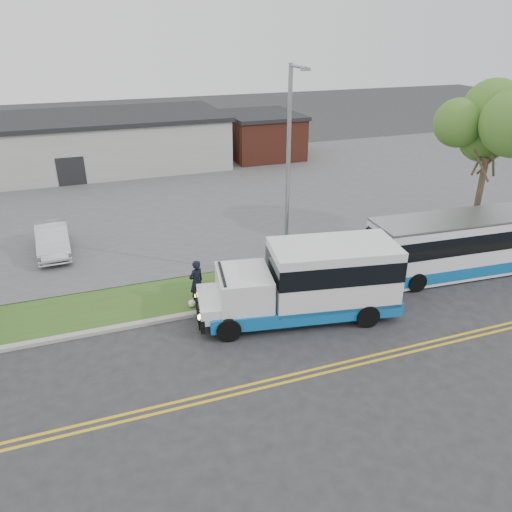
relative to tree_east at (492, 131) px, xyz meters
name	(u,v)px	position (x,y,z in m)	size (l,w,h in m)	color
ground	(244,321)	(-14.00, -3.00, -6.20)	(140.00, 140.00, 0.00)	#28282B
lane_line_north	(280,377)	(-14.00, -6.85, -6.20)	(70.00, 0.12, 0.01)	gold
lane_line_south	(284,383)	(-14.00, -7.15, -6.20)	(70.00, 0.12, 0.01)	gold
curb	(236,306)	(-14.00, -1.90, -6.13)	(80.00, 0.30, 0.15)	#9E9B93
verge	(224,288)	(-14.00, -0.10, -6.15)	(80.00, 3.30, 0.10)	#35501A
parking_lot	(166,197)	(-14.00, 14.00, -6.15)	(80.00, 25.00, 0.10)	#4C4C4F
commercial_building	(68,144)	(-20.00, 24.00, -4.02)	(25.40, 10.40, 4.35)	#9E9E99
brick_wing	(262,135)	(-3.50, 23.00, -4.24)	(6.30, 7.30, 3.90)	brown
tree_east	(492,131)	(0.00, 0.00, 0.00)	(5.20, 5.20, 8.33)	#3A2C20
streetlight_near	(289,172)	(-11.00, -0.27, -0.97)	(0.35, 1.53, 9.50)	gray
shuttle_bus	(313,279)	(-11.23, -3.52, -4.54)	(8.41, 3.91, 3.11)	#0E5C9F
transit_bus	(473,243)	(-2.20, -2.40, -4.75)	(10.51, 3.04, 2.88)	white
pedestrian	(196,282)	(-15.47, -1.10, -5.11)	(0.73, 0.48, 1.99)	black
parked_car_a	(53,239)	(-21.25, 6.59, -5.36)	(1.58, 4.54, 1.50)	silver
grocery_bag_left	(192,303)	(-15.77, -1.35, -5.94)	(0.32, 0.32, 0.32)	white
grocery_bag_right	(203,295)	(-15.17, -0.85, -5.94)	(0.32, 0.32, 0.32)	white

